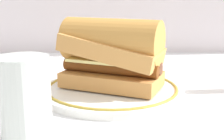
# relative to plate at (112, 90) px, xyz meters

# --- Properties ---
(ground_plane) EXTENTS (1.50, 1.50, 0.00)m
(ground_plane) POSITION_rel_plate_xyz_m (0.02, -0.01, -0.01)
(ground_plane) COLOR white
(plate) EXTENTS (0.26, 0.26, 0.01)m
(plate) POSITION_rel_plate_xyz_m (0.00, 0.00, 0.00)
(plate) COLOR white
(plate) RESTS_ON ground_plane
(sausage_sandwich) EXTENTS (0.20, 0.16, 0.12)m
(sausage_sandwich) POSITION_rel_plate_xyz_m (0.00, 0.00, 0.07)
(sausage_sandwich) COLOR #CD8A47
(sausage_sandwich) RESTS_ON plate
(drinking_glass) EXTENTS (0.06, 0.06, 0.11)m
(drinking_glass) POSITION_rel_plate_xyz_m (-0.11, -0.20, 0.04)
(drinking_glass) COLOR silver
(drinking_glass) RESTS_ON ground_plane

